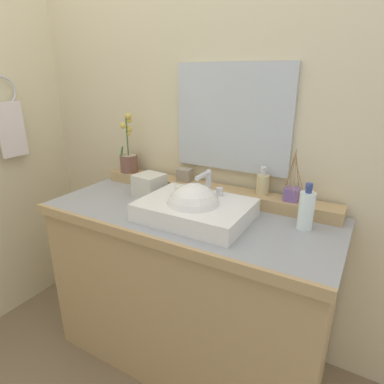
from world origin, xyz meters
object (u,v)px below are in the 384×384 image
at_px(potted_plant, 129,158).
at_px(lotion_bottle, 306,210).
at_px(soap_dispenser, 263,183).
at_px(trinket_box, 185,175).
at_px(soap_bar, 182,188).
at_px(reed_diffuser, 292,193).
at_px(sink_basin, 194,210).
at_px(tissue_box, 149,186).
at_px(hand_towel, 12,130).

bearing_deg(potted_plant, lotion_bottle, -7.27).
bearing_deg(soap_dispenser, trinket_box, -178.28).
bearing_deg(soap_dispenser, potted_plant, -178.28).
bearing_deg(soap_bar, reed_diffuser, 20.56).
bearing_deg(reed_diffuser, potted_plant, -179.73).
height_order(sink_basin, potted_plant, potted_plant).
relative_size(potted_plant, soap_dispenser, 2.56).
relative_size(sink_basin, tissue_box, 3.53).
bearing_deg(lotion_bottle, hand_towel, -174.00).
bearing_deg(hand_towel, lotion_bottle, 6.00).
relative_size(soap_dispenser, lotion_bottle, 0.68).
relative_size(sink_basin, reed_diffuser, 1.96).
bearing_deg(sink_basin, trinket_box, 127.76).
relative_size(trinket_box, tissue_box, 0.55).
height_order(reed_diffuser, tissue_box, reed_diffuser).
height_order(sink_basin, trinket_box, sink_basin).
relative_size(sink_basin, lotion_bottle, 2.40).
xyz_separation_m(reed_diffuser, hand_towel, (-1.51, -0.30, 0.20)).
bearing_deg(potted_plant, reed_diffuser, 0.27).
bearing_deg(reed_diffuser, sink_basin, -140.81).
xyz_separation_m(potted_plant, lotion_bottle, (1.01, -0.13, -0.06)).
bearing_deg(tissue_box, hand_towel, -169.75).
bearing_deg(lotion_bottle, soap_bar, -175.82).
relative_size(soap_bar, hand_towel, 0.23).
bearing_deg(sink_basin, reed_diffuser, 39.19).
height_order(soap_bar, potted_plant, potted_plant).
height_order(trinket_box, tissue_box, trinket_box).
bearing_deg(tissue_box, sink_basin, -20.74).
bearing_deg(trinket_box, potted_plant, 176.17).
bearing_deg(tissue_box, soap_bar, -6.62).
relative_size(potted_plant, lotion_bottle, 1.74).
xyz_separation_m(soap_bar, reed_diffuser, (0.47, 0.17, 0.00)).
height_order(sink_basin, hand_towel, hand_towel).
xyz_separation_m(potted_plant, tissue_box, (0.25, -0.15, -0.08)).
xyz_separation_m(trinket_box, hand_towel, (-0.95, -0.31, 0.20)).
height_order(potted_plant, hand_towel, hand_towel).
height_order(soap_bar, reed_diffuser, reed_diffuser).
distance_m(potted_plant, tissue_box, 0.30).
bearing_deg(soap_bar, tissue_box, 173.38).
bearing_deg(sink_basin, lotion_bottle, 18.37).
bearing_deg(potted_plant, soap_dispenser, 1.72).
distance_m(soap_bar, lotion_bottle, 0.56).
xyz_separation_m(soap_bar, trinket_box, (-0.09, 0.18, 0.00)).
distance_m(lotion_bottle, hand_towel, 1.62).
distance_m(potted_plant, lotion_bottle, 1.02).
relative_size(soap_bar, reed_diffuser, 0.30).
xyz_separation_m(trinket_box, lotion_bottle, (0.65, -0.14, -0.01)).
xyz_separation_m(soap_bar, soap_dispenser, (0.32, 0.19, 0.02)).
relative_size(lotion_bottle, hand_towel, 0.63).
relative_size(sink_basin, soap_dispenser, 3.54).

